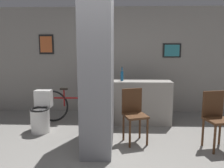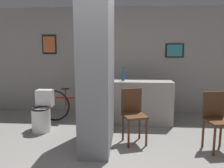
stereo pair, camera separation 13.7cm
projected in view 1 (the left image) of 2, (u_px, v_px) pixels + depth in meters
The scene contains 9 objects.
ground_plane at pixel (103, 162), 3.06m from camera, with size 14.00×14.00×0.00m, color gray.
wall_back at pixel (111, 60), 5.46m from camera, with size 8.00×0.09×2.60m.
pillar_center at pixel (99, 66), 3.51m from camera, with size 0.48×1.30×2.60m.
counter_shelf at pixel (138, 102), 4.65m from camera, with size 1.40×0.44×0.92m.
toilet at pixel (41, 114), 4.21m from camera, with size 0.36×0.52×0.77m.
chair_near_pillar at pixel (134, 112), 3.70m from camera, with size 0.46×0.46×0.91m.
chair_by_doorway at pixel (216, 117), 3.46m from camera, with size 0.43×0.43×0.91m.
bicycle at pixel (76, 106), 4.75m from camera, with size 1.75×0.42×0.75m.
bottle_tall at pixel (122, 75), 4.59m from camera, with size 0.06×0.06×0.30m.
Camera 1 is at (0.23, -2.85, 1.55)m, focal length 35.00 mm.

